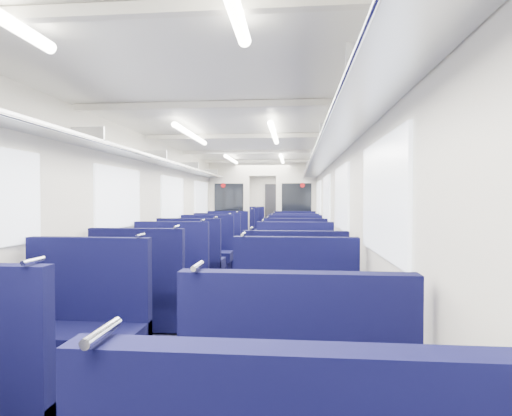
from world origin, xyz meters
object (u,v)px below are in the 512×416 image
object	(u,v)px
seat_14	(206,255)
seat_22	(243,231)
seat_15	(295,256)
seat_25	(295,229)
seat_6	(80,336)
seat_23	(295,232)
bulkhead	(263,205)
seat_21	(295,235)
seat_8	(142,296)
seat_17	(295,249)
seat_24	(247,229)
seat_11	(295,280)
seat_26	(251,226)
seat_7	(296,334)
seat_20	(238,235)
seat_27	(295,227)
seat_12	(191,265)
seat_18	(227,242)
seat_10	(169,279)
seat_16	(218,247)
end_door	(274,208)
seat_9	(295,305)
seat_13	(295,265)
seat_19	(295,242)

from	to	relation	value
seat_14	seat_22	world-z (taller)	same
seat_15	seat_25	bearing A→B (deg)	90.00
seat_6	seat_23	distance (m)	10.38
bulkhead	seat_6	distance (m)	7.72
seat_21	seat_22	xyz separation A→B (m)	(-1.66, 1.06, 0.00)
seat_8	seat_17	bearing A→B (deg)	69.50
seat_21	seat_24	bearing A→B (deg)	127.48
seat_24	seat_11	bearing A→B (deg)	-79.47
seat_26	seat_11	bearing A→B (deg)	-80.74
seat_7	seat_25	distance (m)	11.12
bulkhead	seat_6	bearing A→B (deg)	-96.21
seat_21	seat_22	size ratio (longest dim) A/B	1.00
seat_11	seat_15	bearing A→B (deg)	90.00
seat_20	seat_23	distance (m)	2.09
seat_15	seat_27	world-z (taller)	same
seat_11	seat_12	xyz separation A→B (m)	(-1.66, 1.12, 0.00)
seat_18	seat_27	xyz separation A→B (m)	(1.66, 5.40, 0.00)
seat_10	seat_16	world-z (taller)	same
end_door	seat_15	xyz separation A→B (m)	(0.83, -9.20, -0.65)
seat_9	seat_20	bearing A→B (deg)	101.90
end_door	seat_21	xyz separation A→B (m)	(0.83, -4.74, -0.65)
seat_10	seat_15	xyz separation A→B (m)	(1.66, 2.38, 0.00)
seat_24	seat_22	bearing A→B (deg)	-90.00
seat_11	seat_26	size ratio (longest dim) A/B	1.00
seat_13	seat_26	xyz separation A→B (m)	(-1.66, 8.91, 0.00)
seat_7	seat_9	distance (m)	0.91
seat_25	seat_22	bearing A→B (deg)	-145.24
seat_15	end_door	bearing A→B (deg)	95.16
seat_21	seat_23	bearing A→B (deg)	90.00
seat_7	seat_13	bearing A→B (deg)	90.00
seat_11	seat_24	distance (m)	9.08
bulkhead	seat_24	distance (m)	3.83
seat_9	seat_23	distance (m)	9.14
seat_10	seat_14	world-z (taller)	same
seat_23	seat_15	bearing A→B (deg)	-90.00
seat_13	seat_18	world-z (taller)	same
bulkhead	seat_23	size ratio (longest dim) A/B	2.47
bulkhead	seat_7	size ratio (longest dim) A/B	2.47
seat_15	bulkhead	bearing A→B (deg)	105.52
seat_6	seat_17	world-z (taller)	same
bulkhead	seat_19	distance (m)	1.38
seat_9	seat_27	bearing A→B (deg)	90.00
bulkhead	seat_13	size ratio (longest dim) A/B	2.47
seat_6	seat_17	size ratio (longest dim) A/B	1.00
seat_17	seat_18	distance (m)	2.07
seat_13	seat_24	size ratio (longest dim) A/B	1.00
seat_19	seat_23	bearing A→B (deg)	90.00
seat_11	seat_22	distance (m)	8.00
seat_14	seat_19	size ratio (longest dim) A/B	1.00
seat_17	seat_27	size ratio (longest dim) A/B	1.00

